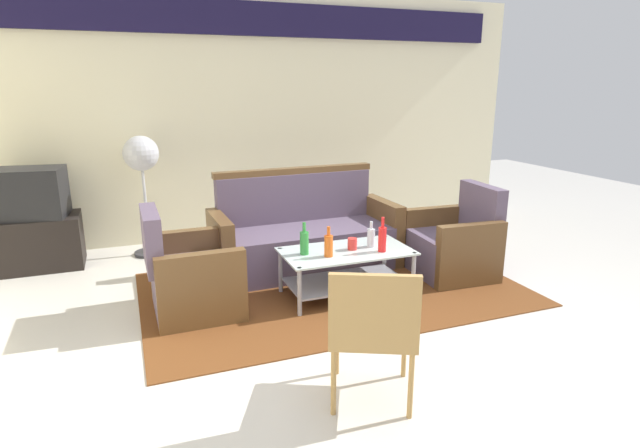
{
  "coord_description": "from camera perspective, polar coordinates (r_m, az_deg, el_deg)",
  "views": [
    {
      "loc": [
        -1.65,
        -3.0,
        1.79
      ],
      "look_at": [
        -0.17,
        0.87,
        0.65
      ],
      "focal_mm": 29.0,
      "sensor_mm": 36.0,
      "label": 1
    }
  ],
  "objects": [
    {
      "name": "couch",
      "position": [
        5.08,
        -1.71,
        -1.53
      ],
      "size": [
        1.82,
        0.79,
        0.96
      ],
      "rotation": [
        0.0,
        0.0,
        3.17
      ],
      "color": "#5B4C60",
      "rests_on": "rug"
    },
    {
      "name": "pedestal_fan",
      "position": [
        5.66,
        -19.09,
        6.63
      ],
      "size": [
        0.36,
        0.36,
        1.27
      ],
      "color": "#2D2D33",
      "rests_on": "ground"
    },
    {
      "name": "bottle_red",
      "position": [
        4.36,
        6.89,
        -1.61
      ],
      "size": [
        0.07,
        0.07,
        0.3
      ],
      "color": "red",
      "rests_on": "coffee_table"
    },
    {
      "name": "bottle_clear",
      "position": [
        4.49,
        5.64,
        -1.45
      ],
      "size": [
        0.07,
        0.07,
        0.23
      ],
      "color": "silver",
      "rests_on": "coffee_table"
    },
    {
      "name": "wicker_chair",
      "position": [
        2.92,
        5.86,
        -11.01
      ],
      "size": [
        0.64,
        0.64,
        0.84
      ],
      "rotation": [
        0.0,
        0.0,
        -0.44
      ],
      "color": "#AD844C",
      "rests_on": "ground"
    },
    {
      "name": "rug",
      "position": [
        4.65,
        1.44,
        -7.19
      ],
      "size": [
        3.28,
        2.03,
        0.01
      ],
      "primitive_type": "cube",
      "color": "brown",
      "rests_on": "ground"
    },
    {
      "name": "tv_stand",
      "position": [
        5.82,
        -28.63,
        -1.81
      ],
      "size": [
        0.8,
        0.5,
        0.52
      ],
      "primitive_type": "cube",
      "color": "black",
      "rests_on": "ground"
    },
    {
      "name": "armchair_right",
      "position": [
        5.09,
        14.55,
        -2.31
      ],
      "size": [
        0.74,
        0.8,
        0.85
      ],
      "rotation": [
        0.0,
        0.0,
        1.51
      ],
      "color": "#5B4C60",
      "rests_on": "rug"
    },
    {
      "name": "ground_plane",
      "position": [
        3.86,
        7.18,
        -12.35
      ],
      "size": [
        14.0,
        14.0,
        0.0
      ],
      "primitive_type": "plane",
      "color": "beige"
    },
    {
      "name": "cup",
      "position": [
        4.41,
        3.58,
        -2.2
      ],
      "size": [
        0.08,
        0.08,
        0.1
      ],
      "primitive_type": "cylinder",
      "color": "red",
      "rests_on": "coffee_table"
    },
    {
      "name": "bottle_green",
      "position": [
        4.27,
        -1.74,
        -2.03
      ],
      "size": [
        0.07,
        0.07,
        0.27
      ],
      "color": "#2D8C38",
      "rests_on": "coffee_table"
    },
    {
      "name": "coffee_table",
      "position": [
        4.44,
        2.89,
        -4.63
      ],
      "size": [
        1.1,
        0.6,
        0.4
      ],
      "color": "silver",
      "rests_on": "rug"
    },
    {
      "name": "bottle_orange",
      "position": [
        4.22,
        0.95,
        -2.35
      ],
      "size": [
        0.07,
        0.07,
        0.25
      ],
      "color": "#D85919",
      "rests_on": "coffee_table"
    },
    {
      "name": "television",
      "position": [
        5.71,
        -29.26,
        3.01
      ],
      "size": [
        0.65,
        0.52,
        0.48
      ],
      "rotation": [
        0.0,
        0.0,
        3.01
      ],
      "color": "black",
      "rests_on": "tv_stand"
    },
    {
      "name": "wall_back",
      "position": [
        6.28,
        -5.79,
        12.41
      ],
      "size": [
        6.52,
        0.19,
        2.8
      ],
      "color": "beige",
      "rests_on": "ground"
    },
    {
      "name": "armchair_left",
      "position": [
        4.26,
        -14.03,
        -5.76
      ],
      "size": [
        0.71,
        0.77,
        0.85
      ],
      "rotation": [
        0.0,
        0.0,
        -1.56
      ],
      "color": "#5B4C60",
      "rests_on": "rug"
    }
  ]
}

